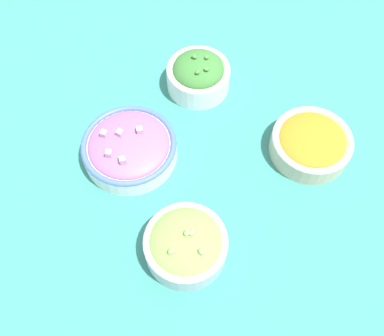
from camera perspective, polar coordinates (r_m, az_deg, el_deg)
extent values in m
plane|color=#337F75|center=(0.85, 0.00, -1.01)|extent=(3.00, 3.00, 0.00)
cylinder|color=white|center=(0.87, -8.27, 2.42)|extent=(0.19, 0.19, 0.04)
torus|color=#4766B7|center=(0.85, -8.43, 3.14)|extent=(0.19, 0.19, 0.01)
ellipsoid|color=#9E5B8E|center=(0.85, -8.43, 3.14)|extent=(0.16, 0.16, 0.03)
cube|color=#C699C1|center=(0.82, -11.04, 1.95)|extent=(0.02, 0.02, 0.01)
cube|color=#C699C1|center=(0.85, -11.67, 4.53)|extent=(0.02, 0.02, 0.01)
cube|color=#C699C1|center=(0.81, -9.27, 1.07)|extent=(0.02, 0.02, 0.01)
cube|color=#C699C1|center=(0.84, -9.60, 4.65)|extent=(0.01, 0.01, 0.01)
cube|color=#C699C1|center=(0.84, -7.00, 5.06)|extent=(0.02, 0.02, 0.01)
cylinder|color=beige|center=(0.89, 15.48, 2.96)|extent=(0.16, 0.16, 0.04)
torus|color=silver|center=(0.88, 15.81, 3.72)|extent=(0.16, 0.16, 0.01)
ellipsoid|color=orange|center=(0.88, 15.81, 3.72)|extent=(0.13, 0.13, 0.03)
cylinder|color=#B2C1CC|center=(0.76, -0.83, -10.39)|extent=(0.15, 0.15, 0.05)
torus|color=silver|center=(0.74, -0.86, -9.73)|extent=(0.15, 0.15, 0.01)
ellipsoid|color=#7ABC4C|center=(0.74, -0.86, -9.73)|extent=(0.13, 0.13, 0.04)
ellipsoid|color=#99D166|center=(0.71, -2.79, -10.99)|extent=(0.01, 0.01, 0.01)
ellipsoid|color=#99D166|center=(0.72, -0.03, -8.59)|extent=(0.01, 0.01, 0.01)
ellipsoid|color=#99D166|center=(0.72, -0.69, -8.60)|extent=(0.01, 0.01, 0.01)
ellipsoid|color=#99D166|center=(0.71, 1.28, -11.08)|extent=(0.01, 0.01, 0.01)
cylinder|color=white|center=(0.96, 0.83, 11.91)|extent=(0.14, 0.14, 0.05)
torus|color=silver|center=(0.94, 0.85, 13.00)|extent=(0.14, 0.14, 0.01)
ellipsoid|color=#387533|center=(0.94, 0.85, 13.00)|extent=(0.11, 0.11, 0.05)
ellipsoid|color=#47893D|center=(0.93, 2.00, 14.57)|extent=(0.01, 0.01, 0.01)
ellipsoid|color=#47893D|center=(0.92, 0.30, 14.62)|extent=(0.01, 0.01, 0.01)
ellipsoid|color=#47893D|center=(0.90, 0.77, 12.69)|extent=(0.01, 0.01, 0.01)
ellipsoid|color=#47893D|center=(0.91, 1.94, 13.04)|extent=(0.01, 0.01, 0.01)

